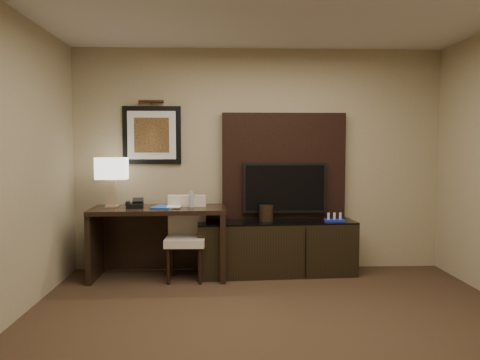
{
  "coord_description": "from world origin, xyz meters",
  "views": [
    {
      "loc": [
        -0.46,
        -3.25,
        1.5
      ],
      "look_at": [
        -0.26,
        1.8,
        1.15
      ],
      "focal_mm": 35.0,
      "sensor_mm": 36.0,
      "label": 1
    }
  ],
  "objects": [
    {
      "name": "floor",
      "position": [
        0.0,
        0.0,
        -0.01
      ],
      "size": [
        4.5,
        5.0,
        0.01
      ],
      "primitive_type": "cube",
      "color": "#342317",
      "rests_on": "ground"
    },
    {
      "name": "wall_back",
      "position": [
        0.0,
        2.5,
        1.35
      ],
      "size": [
        4.5,
        0.01,
        2.7
      ],
      "primitive_type": "cube",
      "color": "tan",
      "rests_on": "floor"
    },
    {
      "name": "desk",
      "position": [
        -1.18,
        2.1,
        0.41
      ],
      "size": [
        1.54,
        0.7,
        0.82
      ],
      "primitive_type": "cube",
      "rotation": [
        0.0,
        0.0,
        0.03
      ],
      "color": "black",
      "rests_on": "floor"
    },
    {
      "name": "credenza",
      "position": [
        0.18,
        2.2,
        0.32
      ],
      "size": [
        1.88,
        0.62,
        0.64
      ],
      "primitive_type": "cube",
      "rotation": [
        0.0,
        0.0,
        0.06
      ],
      "color": "black",
      "rests_on": "floor"
    },
    {
      "name": "tv_wall_panel",
      "position": [
        0.3,
        2.44,
        1.27
      ],
      "size": [
        1.5,
        0.12,
        1.3
      ],
      "primitive_type": "cube",
      "color": "black",
      "rests_on": "wall_back"
    },
    {
      "name": "tv",
      "position": [
        0.3,
        2.34,
        1.02
      ],
      "size": [
        1.0,
        0.08,
        0.6
      ],
      "primitive_type": "cube",
      "color": "black",
      "rests_on": "tv_wall_panel"
    },
    {
      "name": "artwork",
      "position": [
        -1.3,
        2.48,
        1.65
      ],
      "size": [
        0.7,
        0.04,
        0.7
      ],
      "primitive_type": "cube",
      "color": "black",
      "rests_on": "wall_back"
    },
    {
      "name": "picture_light",
      "position": [
        -1.3,
        2.44,
        2.05
      ],
      "size": [
        0.04,
        0.04,
        0.3
      ],
      "primitive_type": "cylinder",
      "color": "#3F2114",
      "rests_on": "wall_back"
    },
    {
      "name": "desk_chair",
      "position": [
        -0.86,
        1.99,
        0.46
      ],
      "size": [
        0.45,
        0.52,
        0.92
      ],
      "primitive_type": null,
      "rotation": [
        0.0,
        0.0,
        -0.02
      ],
      "color": "beige",
      "rests_on": "floor"
    },
    {
      "name": "table_lamp",
      "position": [
        -1.73,
        2.19,
        1.09
      ],
      "size": [
        0.36,
        0.23,
        0.56
      ],
      "primitive_type": null,
      "rotation": [
        0.0,
        0.0,
        0.09
      ],
      "color": "tan",
      "rests_on": "desk"
    },
    {
      "name": "desk_phone",
      "position": [
        -1.44,
        2.08,
        0.86
      ],
      "size": [
        0.21,
        0.19,
        0.09
      ],
      "primitive_type": null,
      "rotation": [
        0.0,
        0.0,
        0.12
      ],
      "color": "black",
      "rests_on": "desk"
    },
    {
      "name": "blue_folder",
      "position": [
        -1.12,
        2.06,
        0.82
      ],
      "size": [
        0.28,
        0.34,
        0.02
      ],
      "primitive_type": "cube",
      "rotation": [
        0.0,
        0.0,
        -0.26
      ],
      "color": "#1A45AD",
      "rests_on": "desk"
    },
    {
      "name": "book",
      "position": [
        -1.08,
        2.05,
        0.92
      ],
      "size": [
        0.16,
        0.03,
        0.21
      ],
      "primitive_type": "imported",
      "rotation": [
        0.0,
        0.0,
        0.04
      ],
      "color": "#B1A28B",
      "rests_on": "desk"
    },
    {
      "name": "water_bottle",
      "position": [
        -0.81,
        2.14,
        0.91
      ],
      "size": [
        0.08,
        0.08,
        0.19
      ],
      "primitive_type": "cylinder",
      "rotation": [
        0.0,
        0.0,
        0.27
      ],
      "color": "#ADBAC4",
      "rests_on": "desk"
    },
    {
      "name": "ice_bucket",
      "position": [
        0.06,
        2.18,
        0.73
      ],
      "size": [
        0.21,
        0.21,
        0.19
      ],
      "primitive_type": "cylinder",
      "rotation": [
        0.0,
        0.0,
        -0.26
      ],
      "color": "black",
      "rests_on": "credenza"
    },
    {
      "name": "minibar_tray",
      "position": [
        0.87,
        2.15,
        0.68
      ],
      "size": [
        0.25,
        0.17,
        0.08
      ],
      "primitive_type": null,
      "rotation": [
        0.0,
        0.0,
        -0.12
      ],
      "color": "#1927A8",
      "rests_on": "credenza"
    }
  ]
}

